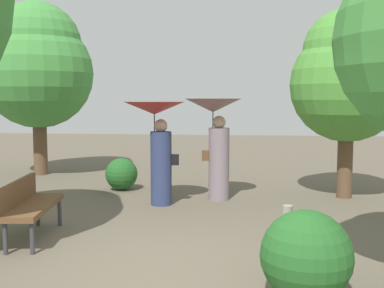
# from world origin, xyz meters

# --- Properties ---
(ground_plane) EXTENTS (40.00, 40.00, 0.00)m
(ground_plane) POSITION_xyz_m (0.00, 0.00, 0.00)
(ground_plane) COLOR brown
(person_left) EXTENTS (1.13, 1.13, 1.92)m
(person_left) POSITION_xyz_m (-0.59, 3.45, 1.34)
(person_left) COLOR navy
(person_left) RESTS_ON ground
(person_right) EXTENTS (1.10, 1.10, 1.98)m
(person_right) POSITION_xyz_m (0.45, 4.00, 1.37)
(person_right) COLOR gray
(person_right) RESTS_ON ground
(park_bench) EXTENTS (0.69, 1.55, 0.83)m
(park_bench) POSITION_xyz_m (-2.01, 1.16, 0.51)
(park_bench) COLOR #38383D
(park_bench) RESTS_ON ground
(tree_near_left) EXTENTS (2.80, 2.80, 4.43)m
(tree_near_left) POSITION_xyz_m (-4.26, 6.52, 2.84)
(tree_near_left) COLOR brown
(tree_near_left) RESTS_ON ground
(tree_mid_right) EXTENTS (2.24, 2.24, 3.74)m
(tree_mid_right) POSITION_xyz_m (3.01, 4.48, 2.43)
(tree_mid_right) COLOR brown
(tree_mid_right) RESTS_ON ground
(bush_path_left) EXTENTS (0.70, 0.70, 0.70)m
(bush_path_left) POSITION_xyz_m (-1.63, 4.74, 0.35)
(bush_path_left) COLOR #235B23
(bush_path_left) RESTS_ON ground
(bush_path_right) EXTENTS (0.90, 0.90, 0.90)m
(bush_path_right) POSITION_xyz_m (1.61, -0.47, 0.45)
(bush_path_right) COLOR #235B23
(bush_path_right) RESTS_ON ground
(path_marker_post) EXTENTS (0.12, 0.12, 0.69)m
(path_marker_post) POSITION_xyz_m (1.53, 0.62, 0.35)
(path_marker_post) COLOR gray
(path_marker_post) RESTS_ON ground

